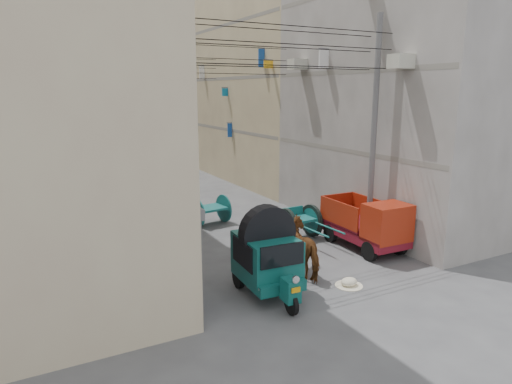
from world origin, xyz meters
TOP-DOWN VIEW (x-y plane):
  - ground at (0.00, 0.00)m, footprint 140.00×140.00m
  - building_row_right at (8.00, 34.13)m, footprint 8.00×62.00m
  - end_cap_building at (0.00, 66.00)m, footprint 22.00×10.00m
  - shutters_left at (-3.92, 10.38)m, footprint 0.18×14.40m
  - signboards at (-0.01, 21.66)m, footprint 8.22×40.52m
  - ac_units at (3.65, 7.67)m, footprint 0.70×6.55m
  - utility_poles at (0.00, 17.00)m, footprint 7.40×22.20m
  - overhead_cables at (0.00, 14.40)m, footprint 7.40×22.52m
  - auto_rickshaw at (-1.66, 4.16)m, footprint 1.65×2.74m
  - tonga_cart at (1.76, 7.74)m, footprint 1.36×2.82m
  - mini_truck at (3.19, 5.41)m, footprint 1.56×3.34m
  - second_cart at (-0.46, 11.11)m, footprint 1.50×1.37m
  - feed_sack at (0.65, 3.46)m, footprint 0.49×0.40m
  - horse at (0.07, 4.80)m, footprint 0.98×1.99m
  - distant_car_white at (-1.91, 18.95)m, footprint 2.02×3.47m
  - distant_car_grey at (1.62, 32.15)m, footprint 1.41×3.46m
  - distant_car_green at (-0.55, 41.01)m, footprint 2.35×4.05m

SIDE VIEW (x-z plane):
  - ground at x=0.00m, z-range 0.00..0.00m
  - feed_sack at x=0.65m, z-range 0.00..0.25m
  - distant_car_green at x=-0.55m, z-range 0.00..1.10m
  - distant_car_white at x=-1.91m, z-range 0.00..1.11m
  - distant_car_grey at x=1.62m, z-range 0.00..1.12m
  - second_cart at x=-0.46m, z-range 0.04..1.22m
  - tonga_cart at x=1.76m, z-range 0.03..1.28m
  - horse at x=0.07m, z-range 0.00..1.65m
  - mini_truck at x=3.19m, z-range -0.04..1.82m
  - auto_rickshaw at x=-1.66m, z-range 0.17..2.07m
  - shutters_left at x=-3.92m, z-range 0.06..2.93m
  - signboards at x=-0.01m, z-range 0.59..6.27m
  - utility_poles at x=0.00m, z-range 0.00..8.00m
  - building_row_right at x=8.00m, z-range -0.54..13.46m
  - end_cap_building at x=0.00m, z-range 0.00..13.00m
  - overhead_cables at x=0.00m, z-range 6.20..7.33m
  - ac_units at x=3.65m, z-range 5.76..9.11m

